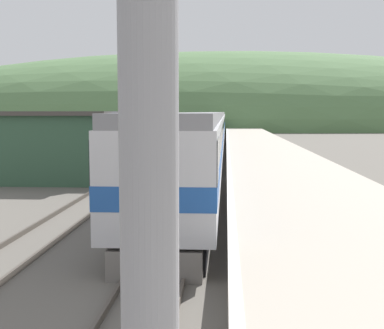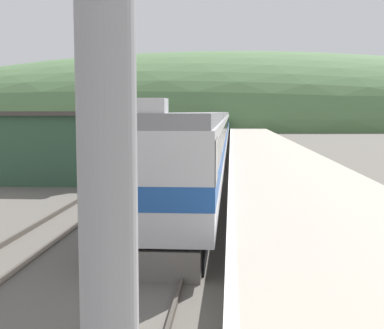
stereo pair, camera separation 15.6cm
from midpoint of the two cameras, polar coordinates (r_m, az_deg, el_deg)
track_main at (r=69.40m, az=2.70°, el=2.34°), size 1.52×180.00×0.16m
track_siding at (r=69.64m, az=-0.83°, el=2.35°), size 1.52×180.00×0.16m
platform at (r=49.51m, az=7.99°, el=1.41°), size 6.66×140.00×0.95m
distant_hills at (r=149.24m, az=3.49°, el=4.06°), size 210.03×94.51×40.14m
station_shed at (r=32.69m, az=-14.19°, el=1.96°), size 7.58×6.25×4.10m
express_train_lead_car at (r=21.78m, az=-0.52°, el=0.74°), size 3.01×19.30×4.39m
carriage_second at (r=43.71m, az=1.84°, el=3.18°), size 3.00×22.48×4.03m
carriage_third at (r=67.04m, az=2.65°, el=4.03°), size 3.00×22.48×4.03m
carriage_fourth at (r=90.38m, az=3.05°, el=4.44°), size 3.00×22.48×4.03m
siding_train at (r=45.07m, az=-3.56°, el=2.94°), size 2.90×30.31×3.78m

